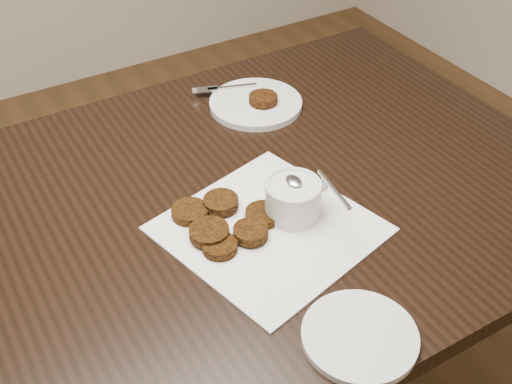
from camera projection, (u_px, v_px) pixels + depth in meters
table at (216, 332)px, 1.46m from camera, size 1.47×0.94×0.75m
napkin at (269, 229)px, 1.17m from camera, size 0.41×0.41×0.00m
sauce_ramekin at (294, 184)px, 1.15m from camera, size 0.14×0.14×0.14m
patty_cluster at (226, 228)px, 1.15m from camera, size 0.26×0.26×0.02m
plate_with_patty at (256, 101)px, 1.48m from camera, size 0.27×0.27×0.03m
plate_empty at (360, 336)px, 0.98m from camera, size 0.18×0.18×0.01m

